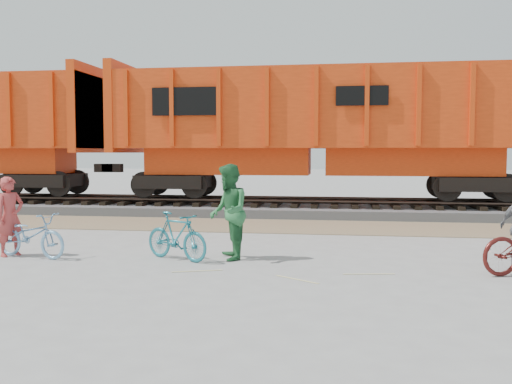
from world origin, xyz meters
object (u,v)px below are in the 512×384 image
at_px(bicycle_blue, 31,235).
at_px(person_solo, 10,216).
at_px(bicycle_teal, 176,236).
at_px(hopper_car_center, 318,126).
at_px(person_man, 229,212).

distance_m(bicycle_blue, person_solo, 0.62).
distance_m(bicycle_teal, person_solo, 3.48).
distance_m(hopper_car_center, bicycle_teal, 9.48).
height_order(bicycle_blue, person_man, person_man).
bearing_deg(bicycle_teal, person_solo, 119.10).
bearing_deg(person_solo, hopper_car_center, -7.06).
bearing_deg(bicycle_blue, person_man, -69.80).
height_order(hopper_car_center, person_man, hopper_car_center).
bearing_deg(person_man, bicycle_blue, -101.22).
distance_m(bicycle_blue, person_man, 4.01).
bearing_deg(hopper_car_center, bicycle_teal, -105.04).
bearing_deg(hopper_car_center, bicycle_blue, -120.68).
xyz_separation_m(hopper_car_center, bicycle_teal, (-2.37, -8.82, -2.54)).
xyz_separation_m(hopper_car_center, person_solo, (-5.83, -8.89, -2.20)).
bearing_deg(person_man, hopper_car_center, 154.47).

